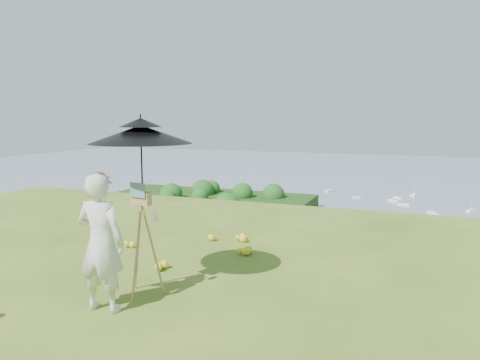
% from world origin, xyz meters
% --- Properties ---
extents(ground, '(14.00, 14.00, 0.00)m').
position_xyz_m(ground, '(0.00, 0.00, 0.00)').
color(ground, '#46621C').
rests_on(ground, ground).
extents(shoreline_tier, '(170.00, 28.00, 8.00)m').
position_xyz_m(shoreline_tier, '(0.00, 75.00, -36.00)').
color(shoreline_tier, gray).
rests_on(shoreline_tier, bay_water).
extents(bay_water, '(700.00, 700.00, 0.00)m').
position_xyz_m(bay_water, '(0.00, 240.00, -34.00)').
color(bay_water, slate).
rests_on(bay_water, ground).
extents(peninsula, '(90.00, 60.00, 12.00)m').
position_xyz_m(peninsula, '(-75.00, 155.00, -29.00)').
color(peninsula, '#1B370F').
rests_on(peninsula, bay_water).
extents(slope_trees, '(110.00, 50.00, 6.00)m').
position_xyz_m(slope_trees, '(0.00, 35.00, -15.00)').
color(slope_trees, '#1B4C16').
rests_on(slope_trees, forest_slope).
extents(harbor_town, '(110.00, 22.00, 5.00)m').
position_xyz_m(harbor_town, '(0.00, 75.00, -29.50)').
color(harbor_town, silver).
rests_on(harbor_town, shoreline_tier).
extents(moored_boats, '(140.00, 140.00, 0.70)m').
position_xyz_m(moored_boats, '(-12.50, 161.00, -33.65)').
color(moored_boats, white).
rests_on(moored_boats, bay_water).
extents(wildflowers, '(10.00, 10.50, 0.12)m').
position_xyz_m(wildflowers, '(0.00, 0.25, 0.06)').
color(wildflowers, yellow).
rests_on(wildflowers, ground).
extents(painter, '(0.61, 0.42, 1.60)m').
position_xyz_m(painter, '(1.04, -0.11, 0.80)').
color(painter, beige).
rests_on(painter, ground).
extents(field_easel, '(0.61, 0.61, 1.42)m').
position_xyz_m(field_easel, '(1.20, 0.49, 0.71)').
color(field_easel, '#A97447').
rests_on(field_easel, ground).
extents(sun_umbrella, '(1.34, 1.34, 1.08)m').
position_xyz_m(sun_umbrella, '(1.20, 0.52, 1.71)').
color(sun_umbrella, black).
rests_on(sun_umbrella, field_easel).
extents(painter_cap, '(0.23, 0.27, 0.10)m').
position_xyz_m(painter_cap, '(1.04, -0.11, 1.56)').
color(painter_cap, '#CC707B').
rests_on(painter_cap, painter).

